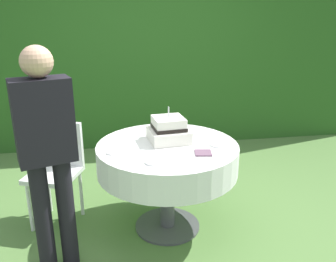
% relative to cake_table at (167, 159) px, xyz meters
% --- Properties ---
extents(ground_plane, '(20.00, 20.00, 0.00)m').
position_rel_cake_table_xyz_m(ground_plane, '(0.00, 0.00, -0.64)').
color(ground_plane, '#547A3D').
extents(foliage_hedge, '(6.48, 0.47, 2.78)m').
position_rel_cake_table_xyz_m(foliage_hedge, '(0.00, 2.26, 0.75)').
color(foliage_hedge, '#28561E').
rests_on(foliage_hedge, ground_plane).
extents(cake_table, '(1.15, 1.15, 0.77)m').
position_rel_cake_table_xyz_m(cake_table, '(0.00, 0.00, 0.00)').
color(cake_table, '#4C4C51').
rests_on(cake_table, ground_plane).
extents(wedding_cake, '(0.35, 0.35, 0.29)m').
position_rel_cake_table_xyz_m(wedding_cake, '(0.03, 0.09, 0.22)').
color(wedding_cake, white).
rests_on(wedding_cake, cake_table).
extents(serving_plate_near, '(0.12, 0.12, 0.01)m').
position_rel_cake_table_xyz_m(serving_plate_near, '(0.39, -0.08, 0.13)').
color(serving_plate_near, white).
rests_on(serving_plate_near, cake_table).
extents(serving_plate_far, '(0.10, 0.10, 0.01)m').
position_rel_cake_table_xyz_m(serving_plate_far, '(-0.44, -0.12, 0.13)').
color(serving_plate_far, white).
rests_on(serving_plate_far, cake_table).
extents(serving_plate_left, '(0.13, 0.13, 0.01)m').
position_rel_cake_table_xyz_m(serving_plate_left, '(-0.15, -0.35, 0.13)').
color(serving_plate_left, white).
rests_on(serving_plate_left, cake_table).
extents(napkin_stack, '(0.14, 0.14, 0.01)m').
position_rel_cake_table_xyz_m(napkin_stack, '(0.24, -0.24, 0.13)').
color(napkin_stack, '#6B4C60').
rests_on(napkin_stack, cake_table).
extents(garden_chair, '(0.51, 0.51, 0.89)m').
position_rel_cake_table_xyz_m(garden_chair, '(-0.93, 0.30, -0.10)').
color(garden_chair, white).
rests_on(garden_chair, ground_plane).
extents(standing_person, '(0.41, 0.31, 1.60)m').
position_rel_cake_table_xyz_m(standing_person, '(-0.86, -0.38, 0.28)').
color(standing_person, black).
rests_on(standing_person, ground_plane).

